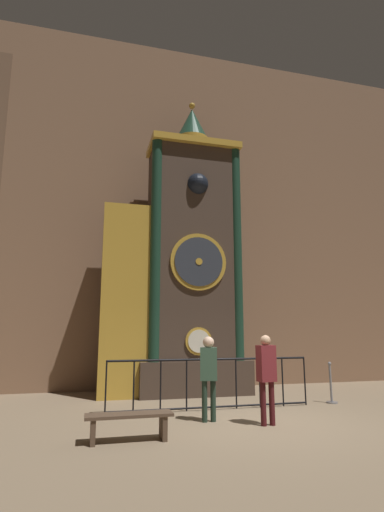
% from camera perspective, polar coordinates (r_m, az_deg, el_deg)
% --- Properties ---
extents(ground_plane, '(28.00, 28.00, 0.00)m').
position_cam_1_polar(ground_plane, '(8.54, 9.68, -22.52)').
color(ground_plane, '#847056').
extents(cathedral_back_wall, '(24.00, 0.32, 12.05)m').
position_cam_1_polar(cathedral_back_wall, '(14.12, -0.56, 6.78)').
color(cathedral_back_wall, '#846047').
rests_on(cathedral_back_wall, ground_plane).
extents(clock_tower, '(4.33, 1.78, 9.23)m').
position_cam_1_polar(clock_tower, '(12.09, -1.91, -1.38)').
color(clock_tower, '#423328').
rests_on(clock_tower, ground_plane).
extents(railing_fence, '(4.85, 0.05, 1.15)m').
position_cam_1_polar(railing_fence, '(9.71, 2.84, -17.41)').
color(railing_fence, black).
rests_on(railing_fence, ground_plane).
extents(visitor_near, '(0.39, 0.31, 1.66)m').
position_cam_1_polar(visitor_near, '(8.43, 2.39, -15.86)').
color(visitor_near, '#213427').
rests_on(visitor_near, ground_plane).
extents(visitor_far, '(0.37, 0.27, 1.69)m').
position_cam_1_polar(visitor_far, '(8.23, 10.59, -15.77)').
color(visitor_far, '#461518').
rests_on(visitor_far, ground_plane).
extents(stanchion_post, '(0.28, 0.28, 1.01)m').
position_cam_1_polar(stanchion_post, '(11.17, 19.25, -17.57)').
color(stanchion_post, gray).
rests_on(stanchion_post, ground_plane).
extents(visitor_bench, '(1.43, 0.40, 0.44)m').
position_cam_1_polar(visitor_bench, '(7.16, -8.99, -22.26)').
color(visitor_bench, brown).
rests_on(visitor_bench, ground_plane).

